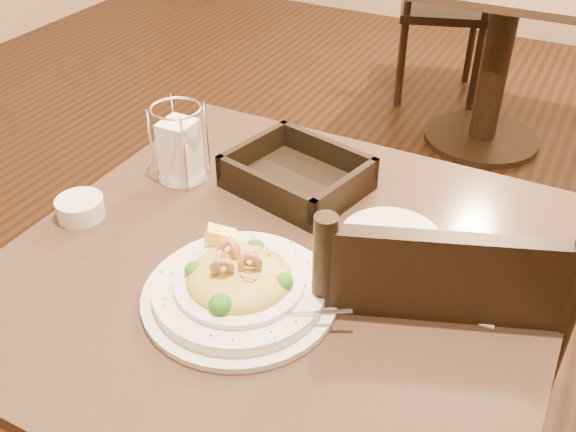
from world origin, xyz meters
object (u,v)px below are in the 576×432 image
at_px(main_table, 283,357).
at_px(dining_chair_near, 416,366).
at_px(bread_basket, 297,177).
at_px(pasta_bowl, 239,285).
at_px(napkin_caddy, 180,148).
at_px(side_plate, 391,238).
at_px(background_table, 502,32).
at_px(butter_ramekin, 80,208).
at_px(drink_glass, 470,271).
at_px(dining_chair_far, 446,2).

distance_m(main_table, dining_chair_near, 0.26).
xyz_separation_m(dining_chair_near, bread_basket, (-0.31, 0.10, 0.29)).
bearing_deg(bread_basket, pasta_bowl, -78.77).
bearing_deg(pasta_bowl, bread_basket, 101.23).
xyz_separation_m(main_table, bread_basket, (-0.08, 0.21, 0.26)).
distance_m(napkin_caddy, side_plate, 0.45).
distance_m(background_table, butter_ramekin, 2.12).
xyz_separation_m(dining_chair_near, drink_glass, (0.07, -0.07, 0.32)).
distance_m(dining_chair_far, pasta_bowl, 2.53).
relative_size(dining_chair_near, side_plate, 5.19).
distance_m(background_table, bread_basket, 1.82).
height_order(drink_glass, napkin_caddy, napkin_caddy).
distance_m(background_table, dining_chair_near, 1.91).
xyz_separation_m(dining_chair_far, pasta_bowl, (0.35, -2.49, 0.29)).
bearing_deg(side_plate, main_table, -136.63).
bearing_deg(background_table, dining_chair_far, 133.36).
bearing_deg(dining_chair_near, dining_chair_far, -96.02).
xyz_separation_m(dining_chair_far, napkin_caddy, (0.06, -2.23, 0.33)).
height_order(dining_chair_near, drink_glass, dining_chair_near).
height_order(background_table, napkin_caddy, napkin_caddy).
height_order(dining_chair_far, napkin_caddy, dining_chair_far).
bearing_deg(dining_chair_far, background_table, 115.59).
bearing_deg(butter_ramekin, dining_chair_far, 89.39).
xyz_separation_m(main_table, dining_chair_near, (0.23, 0.12, -0.02)).
distance_m(dining_chair_far, drink_glass, 2.44).
height_order(dining_chair_near, dining_chair_far, same).
distance_m(main_table, dining_chair_far, 2.40).
bearing_deg(napkin_caddy, dining_chair_near, -2.57).
xyz_separation_m(main_table, drink_glass, (0.30, 0.05, 0.30)).
bearing_deg(napkin_caddy, background_table, 81.51).
xyz_separation_m(main_table, napkin_caddy, (-0.30, 0.14, 0.31)).
height_order(background_table, butter_ramekin, butter_ramekin).
bearing_deg(background_table, drink_glass, -80.70).
bearing_deg(dining_chair_near, drink_glass, 114.96).
relative_size(bread_basket, butter_ramekin, 3.28).
bearing_deg(pasta_bowl, napkin_caddy, 138.44).
relative_size(bread_basket, napkin_caddy, 1.80).
bearing_deg(background_table, side_plate, -84.92).
relative_size(dining_chair_near, butter_ramekin, 10.64).
distance_m(background_table, side_plate, 1.90).
relative_size(main_table, dining_chair_near, 0.97).
bearing_deg(drink_glass, main_table, -170.74).
distance_m(background_table, dining_chair_far, 0.50).
bearing_deg(drink_glass, butter_ramekin, -171.21).
relative_size(background_table, bread_basket, 3.16).
bearing_deg(dining_chair_far, side_plate, 85.04).
bearing_deg(butter_ramekin, main_table, 8.43).
xyz_separation_m(drink_glass, napkin_caddy, (-0.60, 0.09, 0.01)).
bearing_deg(dining_chair_far, pasta_bowl, 80.22).
height_order(main_table, napkin_caddy, napkin_caddy).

